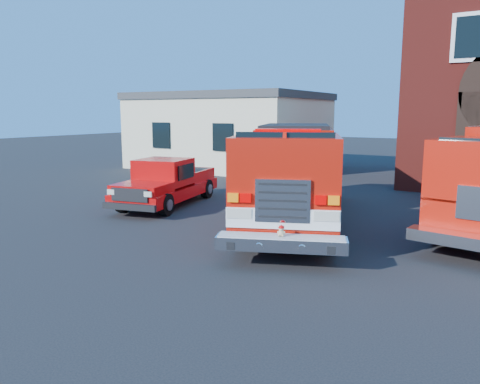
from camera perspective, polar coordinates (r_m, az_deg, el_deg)
The scene contains 4 objects.
ground at distance 12.82m, azimuth 2.74°, elevation -4.96°, with size 100.00×100.00×0.00m, color black.
side_building at distance 28.18m, azimuth -1.11°, elevation 7.59°, with size 10.20×8.20×4.35m.
fire_engine at distance 14.15m, azimuth 6.38°, elevation 2.48°, with size 5.79×9.55×2.85m.
pickup_truck at distance 16.66m, azimuth -8.85°, elevation 1.10°, with size 2.77×5.30×1.65m.
Camera 1 is at (5.77, -10.98, 3.24)m, focal length 35.00 mm.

